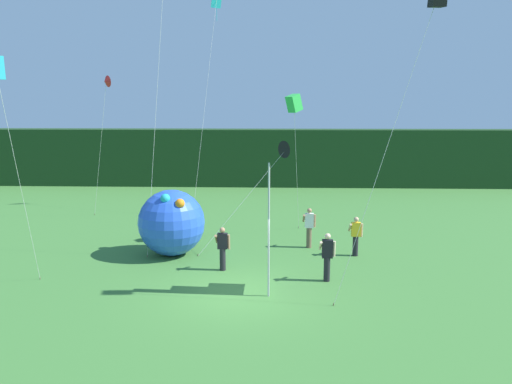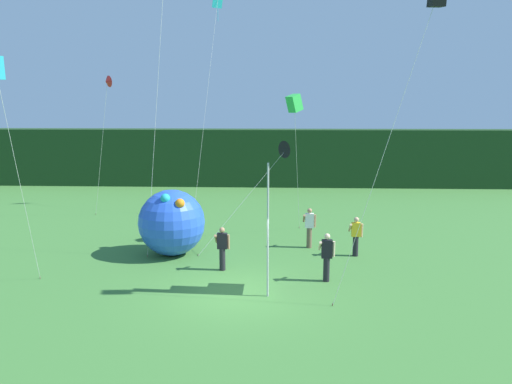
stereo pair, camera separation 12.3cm
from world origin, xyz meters
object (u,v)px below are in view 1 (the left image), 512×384
at_px(kite_black_delta_6, 286,150).
at_px(person_near_banner, 327,256).
at_px(inflatable_balloon, 172,223).
at_px(kite_cyan_diamond_3, 215,16).
at_px(kite_green_box_4, 294,104).
at_px(person_far_left, 356,235).
at_px(person_mid_field, 309,227).
at_px(kite_red_delta_1, 106,83).
at_px(person_far_right, 223,248).
at_px(banner_flag, 269,231).

bearing_deg(kite_black_delta_6, person_near_banner, -72.57).
xyz_separation_m(inflatable_balloon, kite_cyan_diamond_3, (0.74, 9.33, 9.52)).
relative_size(inflatable_balloon, kite_black_delta_6, 0.59).
bearing_deg(kite_green_box_4, kite_black_delta_6, -131.08).
relative_size(person_far_left, kite_black_delta_6, 0.35).
xyz_separation_m(person_mid_field, kite_black_delta_6, (-1.01, 0.22, 3.24)).
relative_size(person_far_left, kite_cyan_diamond_3, 0.13).
bearing_deg(kite_cyan_diamond_3, kite_red_delta_1, -149.06).
bearing_deg(kite_cyan_diamond_3, person_far_right, -82.36).
relative_size(person_mid_field, kite_cyan_diamond_3, 0.14).
bearing_deg(inflatable_balloon, kite_green_box_4, 20.72).
bearing_deg(inflatable_balloon, person_mid_field, 12.72).
xyz_separation_m(person_far_right, kite_red_delta_1, (-6.72, 8.00, 6.27)).
xyz_separation_m(banner_flag, person_mid_field, (1.65, 5.22, -1.12)).
distance_m(inflatable_balloon, kite_green_box_4, 7.05).
distance_m(person_near_banner, kite_green_box_4, 7.01).
distance_m(person_mid_field, kite_red_delta_1, 12.83).
height_order(person_near_banner, kite_green_box_4, kite_green_box_4).
bearing_deg(kite_red_delta_1, kite_black_delta_6, -27.43).
bearing_deg(person_near_banner, kite_cyan_diamond_3, 113.15).
relative_size(person_far_right, kite_red_delta_1, 0.22).
bearing_deg(person_far_left, kite_red_delta_1, 153.07).
relative_size(person_near_banner, kite_green_box_4, 0.26).
relative_size(person_mid_field, kite_red_delta_1, 0.23).
xyz_separation_m(person_near_banner, person_mid_field, (-0.34, 4.07, 0.01)).
xyz_separation_m(banner_flag, kite_green_box_4, (0.96, 5.81, 4.01)).
bearing_deg(banner_flag, inflatable_balloon, 134.93).
bearing_deg(kite_cyan_diamond_3, person_near_banner, -66.85).
height_order(person_near_banner, person_mid_field, person_mid_field).
xyz_separation_m(person_far_left, kite_green_box_4, (-2.47, 1.69, 5.19)).
relative_size(person_near_banner, person_far_right, 1.05).
relative_size(person_near_banner, person_mid_field, 0.99).
bearing_deg(inflatable_balloon, kite_red_delta_1, 125.93).
height_order(person_far_left, kite_cyan_diamond_3, kite_cyan_diamond_3).
distance_m(banner_flag, inflatable_balloon, 5.63).
bearing_deg(banner_flag, person_far_right, 128.47).
relative_size(person_far_left, kite_red_delta_1, 0.21).
xyz_separation_m(banner_flag, person_far_left, (3.43, 4.12, -1.18)).
bearing_deg(person_far_right, banner_flag, -51.53).
distance_m(kite_cyan_diamond_3, kite_black_delta_6, 11.01).
height_order(person_mid_field, person_far_right, person_mid_field).
distance_m(person_mid_field, person_far_left, 2.10).
distance_m(person_near_banner, kite_black_delta_6, 5.55).
xyz_separation_m(kite_cyan_diamond_3, kite_black_delta_6, (3.84, -7.84, -6.71)).
bearing_deg(kite_cyan_diamond_3, person_far_left, -54.09).
height_order(person_near_banner, kite_red_delta_1, kite_red_delta_1).
distance_m(person_mid_field, inflatable_balloon, 5.75).
height_order(person_mid_field, inflatable_balloon, inflatable_balloon).
bearing_deg(banner_flag, person_far_left, 50.21).
bearing_deg(person_mid_field, kite_green_box_4, 138.99).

